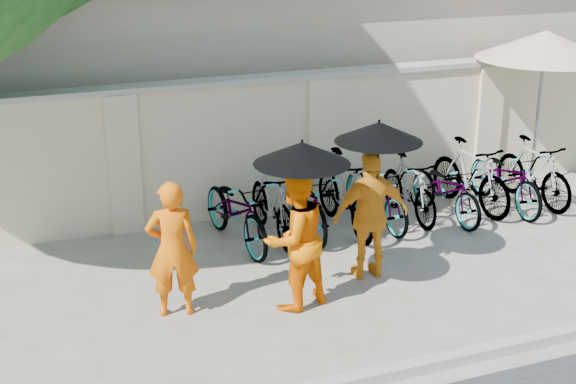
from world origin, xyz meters
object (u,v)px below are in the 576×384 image
object	(u,v)px
monk_left	(172,249)
patio_umbrella	(545,47)
monk_center	(295,239)
monk_right	(371,215)

from	to	relation	value
monk_left	patio_umbrella	distance (m)	7.10
monk_left	monk_center	size ratio (longest dim) A/B	0.95
monk_center	patio_umbrella	xyz separation A→B (m)	(5.22, 2.51, 1.50)
monk_right	patio_umbrella	world-z (taller)	patio_umbrella
monk_left	patio_umbrella	size ratio (longest dim) A/B	0.59
monk_right	monk_left	bearing A→B (deg)	7.35
monk_right	monk_center	bearing A→B (deg)	24.29
monk_left	monk_right	xyz separation A→B (m)	(2.52, 0.09, 0.02)
monk_right	patio_umbrella	distance (m)	4.81
monk_left	monk_center	xyz separation A→B (m)	(1.35, -0.31, 0.04)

